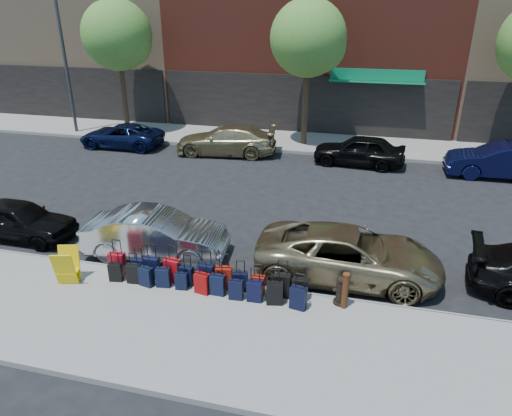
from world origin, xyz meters
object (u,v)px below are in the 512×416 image
(car_near_0, at_px, (19,220))
(streetlight, at_px, (67,51))
(bollard, at_px, (345,290))
(display_rack, at_px, (67,267))
(fire_hydrant, at_px, (341,291))
(car_near_2, at_px, (349,254))
(car_near_1, at_px, (156,234))
(car_far_0, at_px, (121,136))
(tree_left, at_px, (120,37))
(tree_center, at_px, (311,40))
(car_far_3, at_px, (502,161))
(car_far_1, at_px, (226,140))
(suitcase_front_5, at_px, (206,275))
(car_far_2, at_px, (359,150))

(car_near_0, bearing_deg, streetlight, 25.78)
(bollard, xyz_separation_m, display_rack, (-7.30, -0.66, -0.01))
(fire_hydrant, bearing_deg, display_rack, 175.49)
(car_near_0, bearing_deg, fire_hydrant, -97.31)
(fire_hydrant, xyz_separation_m, car_near_2, (0.09, 1.55, 0.21))
(streetlight, xyz_separation_m, car_near_1, (10.71, -12.15, -3.95))
(streetlight, relative_size, car_far_0, 1.79)
(display_rack, bearing_deg, tree_left, 97.82)
(tree_center, bearing_deg, streetlight, -177.02)
(tree_left, relative_size, car_far_3, 1.56)
(bollard, bearing_deg, car_far_1, 119.66)
(tree_center, relative_size, fire_hydrant, 9.45)
(streetlight, distance_m, car_near_2, 20.71)
(tree_center, distance_m, car_near_2, 13.83)
(car_far_1, bearing_deg, streetlight, -106.18)
(car_near_2, distance_m, car_far_1, 12.25)
(suitcase_front_5, height_order, car_far_3, car_far_3)
(suitcase_front_5, distance_m, car_far_0, 14.78)
(tree_center, xyz_separation_m, fire_hydrant, (2.91, -14.21, -4.91))
(car_far_1, xyz_separation_m, car_far_3, (12.81, -0.38, 0.03))
(car_near_2, bearing_deg, suitcase_front_5, 113.45)
(tree_left, distance_m, fire_hydrant, 20.15)
(tree_left, relative_size, car_near_1, 1.69)
(streetlight, distance_m, car_far_3, 22.92)
(streetlight, xyz_separation_m, bollard, (16.46, -13.66, -4.01))
(suitcase_front_5, distance_m, car_far_1, 12.26)
(car_far_1, bearing_deg, car_near_0, -26.01)
(tree_center, xyz_separation_m, car_far_1, (-3.77, -2.45, -4.67))
(car_near_1, bearing_deg, car_far_2, -34.58)
(tree_left, distance_m, car_near_2, 19.09)
(streetlight, distance_m, fire_hydrant, 21.62)
(display_rack, xyz_separation_m, car_near_1, (1.55, 2.17, 0.07))
(tree_center, height_order, fire_hydrant, tree_center)
(car_near_0, distance_m, car_near_2, 10.57)
(display_rack, bearing_deg, car_near_1, 39.80)
(bollard, bearing_deg, car_near_2, 90.73)
(display_rack, xyz_separation_m, car_far_1, (0.51, 12.58, 0.10))
(tree_center, relative_size, bollard, 7.51)
(bollard, height_order, car_near_1, car_near_1)
(tree_center, bearing_deg, car_near_0, -120.49)
(car_near_0, height_order, car_near_1, car_near_1)
(streetlight, relative_size, bollard, 8.27)
(car_near_1, bearing_deg, car_near_2, -94.10)
(suitcase_front_5, bearing_deg, car_near_0, 170.40)
(tree_left, bearing_deg, car_far_2, -10.90)
(display_rack, height_order, car_near_2, car_near_2)
(car_near_1, bearing_deg, display_rack, 138.49)
(streetlight, relative_size, car_near_1, 1.86)
(car_far_2, bearing_deg, car_near_1, -23.98)
(car_far_3, bearing_deg, tree_left, -99.03)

